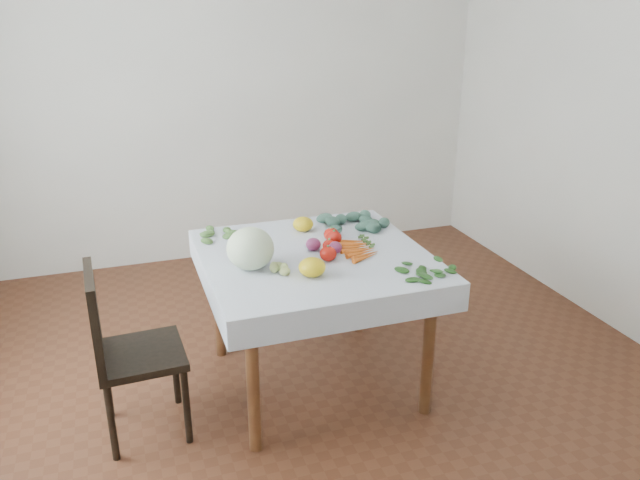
{
  "coord_description": "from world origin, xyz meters",
  "views": [
    {
      "loc": [
        -0.92,
        -2.78,
        1.97
      ],
      "look_at": [
        0.04,
        0.02,
        0.82
      ],
      "focal_mm": 35.0,
      "sensor_mm": 36.0,
      "label": 1
    }
  ],
  "objects_px": {
    "heirloom_back": "(303,224)",
    "carrot_bunch": "(358,249)",
    "table": "(315,272)",
    "chair": "(121,344)",
    "cabbage": "(250,249)"
  },
  "relations": [
    {
      "from": "heirloom_back",
      "to": "carrot_bunch",
      "type": "height_order",
      "value": "heirloom_back"
    },
    {
      "from": "table",
      "to": "chair",
      "type": "height_order",
      "value": "chair"
    },
    {
      "from": "cabbage",
      "to": "heirloom_back",
      "type": "xyz_separation_m",
      "value": [
        0.39,
        0.42,
        -0.06
      ]
    },
    {
      "from": "cabbage",
      "to": "heirloom_back",
      "type": "relative_size",
      "value": 1.98
    },
    {
      "from": "carrot_bunch",
      "to": "chair",
      "type": "bearing_deg",
      "value": -175.41
    },
    {
      "from": "cabbage",
      "to": "carrot_bunch",
      "type": "xyz_separation_m",
      "value": [
        0.57,
        0.03,
        -0.09
      ]
    },
    {
      "from": "table",
      "to": "cabbage",
      "type": "height_order",
      "value": "cabbage"
    },
    {
      "from": "chair",
      "to": "heirloom_back",
      "type": "xyz_separation_m",
      "value": [
        1.03,
        0.48,
        0.3
      ]
    },
    {
      "from": "chair",
      "to": "heirloom_back",
      "type": "height_order",
      "value": "chair"
    },
    {
      "from": "cabbage",
      "to": "carrot_bunch",
      "type": "distance_m",
      "value": 0.58
    },
    {
      "from": "cabbage",
      "to": "table",
      "type": "bearing_deg",
      "value": 11.55
    },
    {
      "from": "table",
      "to": "cabbage",
      "type": "relative_size",
      "value": 4.38
    },
    {
      "from": "chair",
      "to": "carrot_bunch",
      "type": "bearing_deg",
      "value": 4.59
    },
    {
      "from": "cabbage",
      "to": "carrot_bunch",
      "type": "bearing_deg",
      "value": 3.43
    },
    {
      "from": "table",
      "to": "carrot_bunch",
      "type": "relative_size",
      "value": 3.22
    }
  ]
}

